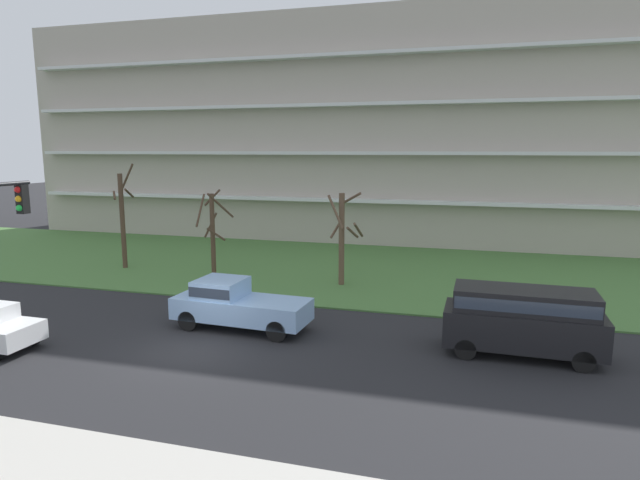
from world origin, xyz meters
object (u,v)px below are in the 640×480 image
object	(u,v)px
van_black_near_left	(523,317)
pickup_blue_center_right	(236,303)
tree_left	(212,230)
tree_far_left	(123,217)
tree_center	(343,235)

from	to	relation	value
van_black_near_left	pickup_blue_center_right	world-z (taller)	van_black_near_left
tree_left	van_black_near_left	distance (m)	17.40
tree_far_left	tree_left	size ratio (longest dim) A/B	1.28
tree_left	pickup_blue_center_right	xyz separation A→B (m)	(4.88, -7.70, -1.63)
tree_far_left	pickup_blue_center_right	world-z (taller)	tree_far_left
van_black_near_left	pickup_blue_center_right	size ratio (longest dim) A/B	0.95
tree_far_left	tree_center	bearing A→B (deg)	-1.87
tree_far_left	pickup_blue_center_right	size ratio (longest dim) A/B	1.13
tree_left	tree_center	world-z (taller)	tree_center
tree_far_left	tree_center	size ratio (longest dim) A/B	1.27
tree_left	van_black_near_left	xyz separation A→B (m)	(15.55, -7.71, -1.25)
tree_far_left	tree_left	distance (m)	6.03
tree_center	pickup_blue_center_right	bearing A→B (deg)	-108.22
tree_left	van_black_near_left	world-z (taller)	tree_left
tree_far_left	pickup_blue_center_right	distance (m)	13.73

